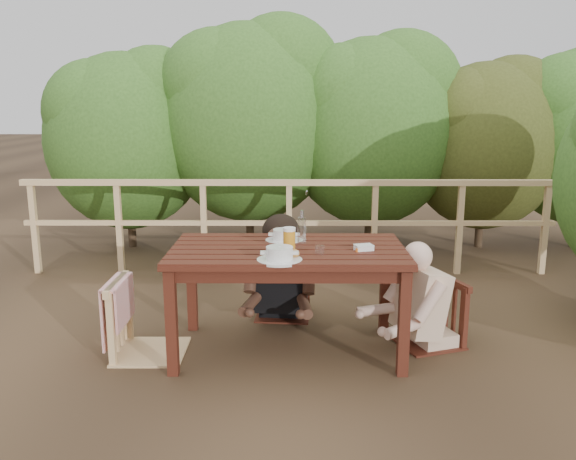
{
  "coord_description": "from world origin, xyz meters",
  "views": [
    {
      "loc": [
        0.02,
        -4.06,
        1.8
      ],
      "look_at": [
        0.0,
        0.05,
        0.9
      ],
      "focal_mm": 36.63,
      "sensor_mm": 36.0,
      "label": 1
    }
  ],
  "objects_px": {
    "soup_near": "(280,254)",
    "bottle": "(302,228)",
    "chair_right": "(429,284)",
    "woman": "(283,236)",
    "bread_roll": "(291,254)",
    "beer_glass": "(289,240)",
    "diner_right": "(434,259)",
    "butter_tub": "(364,249)",
    "table": "(288,301)",
    "chair_far": "(283,264)",
    "tumbler": "(320,251)",
    "soup_far": "(284,236)",
    "chair_left": "(148,285)"
  },
  "relations": [
    {
      "from": "diner_right",
      "to": "butter_tub",
      "type": "height_order",
      "value": "diner_right"
    },
    {
      "from": "table",
      "to": "chair_left",
      "type": "distance_m",
      "value": 1.01
    },
    {
      "from": "diner_right",
      "to": "soup_far",
      "type": "xyz_separation_m",
      "value": [
        -1.11,
        0.09,
        0.16
      ]
    },
    {
      "from": "beer_glass",
      "to": "butter_tub",
      "type": "distance_m",
      "value": 0.53
    },
    {
      "from": "table",
      "to": "chair_far",
      "type": "xyz_separation_m",
      "value": [
        -0.04,
        0.73,
        0.07
      ]
    },
    {
      "from": "bottle",
      "to": "soup_far",
      "type": "bearing_deg",
      "value": 138.13
    },
    {
      "from": "table",
      "to": "butter_tub",
      "type": "bearing_deg",
      "value": -8.61
    },
    {
      "from": "chair_far",
      "to": "diner_right",
      "type": "bearing_deg",
      "value": -22.36
    },
    {
      "from": "chair_far",
      "to": "tumbler",
      "type": "height_order",
      "value": "chair_far"
    },
    {
      "from": "diner_right",
      "to": "woman",
      "type": "bearing_deg",
      "value": 42.63
    },
    {
      "from": "soup_far",
      "to": "bottle",
      "type": "height_order",
      "value": "bottle"
    },
    {
      "from": "chair_far",
      "to": "bread_roll",
      "type": "relative_size",
      "value": 7.58
    },
    {
      "from": "woman",
      "to": "soup_near",
      "type": "distance_m",
      "value": 1.09
    },
    {
      "from": "table",
      "to": "chair_left",
      "type": "bearing_deg",
      "value": -176.69
    },
    {
      "from": "bottle",
      "to": "butter_tub",
      "type": "xyz_separation_m",
      "value": [
        0.43,
        -0.2,
        -0.1
      ]
    },
    {
      "from": "soup_far",
      "to": "woman",
      "type": "bearing_deg",
      "value": 91.65
    },
    {
      "from": "soup_near",
      "to": "bread_roll",
      "type": "bearing_deg",
      "value": 45.23
    },
    {
      "from": "table",
      "to": "chair_far",
      "type": "bearing_deg",
      "value": 93.45
    },
    {
      "from": "soup_far",
      "to": "beer_glass",
      "type": "distance_m",
      "value": 0.3
    },
    {
      "from": "beer_glass",
      "to": "tumbler",
      "type": "relative_size",
      "value": 2.36
    },
    {
      "from": "diner_right",
      "to": "soup_near",
      "type": "bearing_deg",
      "value": 93.4
    },
    {
      "from": "table",
      "to": "bread_roll",
      "type": "bearing_deg",
      "value": -85.32
    },
    {
      "from": "bread_roll",
      "to": "beer_glass",
      "type": "xyz_separation_m",
      "value": [
        -0.01,
        0.19,
        0.05
      ]
    },
    {
      "from": "chair_far",
      "to": "bottle",
      "type": "xyz_separation_m",
      "value": [
        0.14,
        -0.61,
        0.45
      ]
    },
    {
      "from": "bottle",
      "to": "beer_glass",
      "type": "bearing_deg",
      "value": -116.59
    },
    {
      "from": "diner_right",
      "to": "bottle",
      "type": "bearing_deg",
      "value": 72.21
    },
    {
      "from": "soup_near",
      "to": "beer_glass",
      "type": "xyz_separation_m",
      "value": [
        0.06,
        0.27,
        0.04
      ]
    },
    {
      "from": "soup_near",
      "to": "tumbler",
      "type": "xyz_separation_m",
      "value": [
        0.27,
        0.15,
        -0.01
      ]
    },
    {
      "from": "bottle",
      "to": "butter_tub",
      "type": "relative_size",
      "value": 2.08
    },
    {
      "from": "bread_roll",
      "to": "bottle",
      "type": "xyz_separation_m",
      "value": [
        0.08,
        0.37,
        0.1
      ]
    },
    {
      "from": "chair_left",
      "to": "soup_far",
      "type": "distance_m",
      "value": 1.06
    },
    {
      "from": "soup_near",
      "to": "butter_tub",
      "type": "height_order",
      "value": "soup_near"
    },
    {
      "from": "soup_near",
      "to": "tumbler",
      "type": "bearing_deg",
      "value": 28.56
    },
    {
      "from": "bread_roll",
      "to": "beer_glass",
      "type": "relative_size",
      "value": 0.7
    },
    {
      "from": "table",
      "to": "tumbler",
      "type": "height_order",
      "value": "tumbler"
    },
    {
      "from": "tumbler",
      "to": "diner_right",
      "type": "bearing_deg",
      "value": 20.55
    },
    {
      "from": "butter_tub",
      "to": "woman",
      "type": "bearing_deg",
      "value": 108.85
    },
    {
      "from": "woman",
      "to": "soup_near",
      "type": "height_order",
      "value": "woman"
    },
    {
      "from": "chair_right",
      "to": "woman",
      "type": "distance_m",
      "value": 1.28
    },
    {
      "from": "soup_near",
      "to": "bottle",
      "type": "distance_m",
      "value": 0.48
    },
    {
      "from": "chair_left",
      "to": "chair_right",
      "type": "bearing_deg",
      "value": -84.65
    },
    {
      "from": "table",
      "to": "beer_glass",
      "type": "bearing_deg",
      "value": -81.62
    },
    {
      "from": "woman",
      "to": "bottle",
      "type": "height_order",
      "value": "woman"
    },
    {
      "from": "woman",
      "to": "bread_roll",
      "type": "distance_m",
      "value": 1.01
    },
    {
      "from": "chair_right",
      "to": "soup_near",
      "type": "distance_m",
      "value": 1.26
    },
    {
      "from": "butter_tub",
      "to": "chair_far",
      "type": "bearing_deg",
      "value": 109.5
    },
    {
      "from": "table",
      "to": "woman",
      "type": "xyz_separation_m",
      "value": [
        -0.04,
        0.75,
        0.31
      ]
    },
    {
      "from": "soup_far",
      "to": "tumbler",
      "type": "height_order",
      "value": "soup_far"
    },
    {
      "from": "beer_glass",
      "to": "chair_far",
      "type": "bearing_deg",
      "value": 93.84
    },
    {
      "from": "woman",
      "to": "bottle",
      "type": "bearing_deg",
      "value": 107.96
    }
  ]
}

